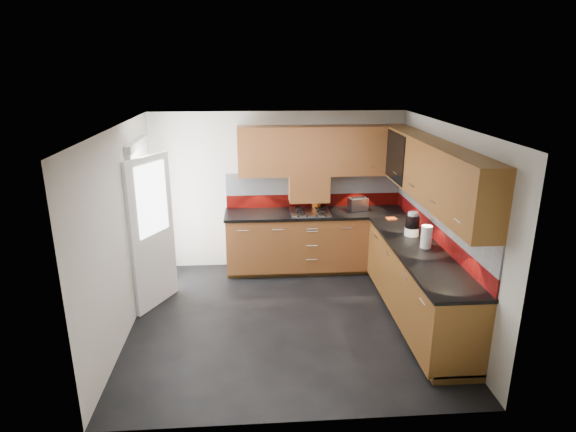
{
  "coord_description": "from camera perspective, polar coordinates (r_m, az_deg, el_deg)",
  "views": [
    {
      "loc": [
        -0.38,
        -5.33,
        3.07
      ],
      "look_at": [
        0.06,
        0.65,
        1.16
      ],
      "focal_mm": 30.0,
      "sensor_mm": 36.0,
      "label": 1
    }
  ],
  "objects": [
    {
      "name": "orange_cloth",
      "position": [
        7.03,
        12.14,
        -0.29
      ],
      "size": [
        0.15,
        0.13,
        0.01
      ],
      "primitive_type": "cube",
      "rotation": [
        0.0,
        0.0,
        0.09
      ],
      "color": "#D65617",
      "rests_on": "countertop"
    },
    {
      "name": "glass_cabinet",
      "position": [
        6.83,
        13.77,
        7.04
      ],
      "size": [
        0.32,
        0.8,
        0.66
      ],
      "color": "black",
      "rests_on": "room"
    },
    {
      "name": "back_door",
      "position": [
        6.56,
        -16.32,
        -1.13
      ],
      "size": [
        0.42,
        1.19,
        2.04
      ],
      "color": "white",
      "rests_on": "room"
    },
    {
      "name": "toaster",
      "position": [
        7.33,
        8.28,
        1.41
      ],
      "size": [
        0.31,
        0.23,
        0.2
      ],
      "color": "silver",
      "rests_on": "countertop"
    },
    {
      "name": "upper_cabinets",
      "position": [
        6.43,
        10.41,
        6.38
      ],
      "size": [
        2.5,
        3.2,
        0.72
      ],
      "color": "#5E2C15",
      "rests_on": "room"
    },
    {
      "name": "base_cabinets",
      "position": [
        6.75,
        8.55,
        -5.46
      ],
      "size": [
        2.7,
        3.2,
        0.95
      ],
      "color": "#5E2C15",
      "rests_on": "room"
    },
    {
      "name": "extractor_hood",
      "position": [
        7.24,
        2.51,
        3.36
      ],
      "size": [
        0.6,
        0.33,
        0.4
      ],
      "primitive_type": "cube",
      "color": "#5E2C15",
      "rests_on": "room"
    },
    {
      "name": "gas_hob",
      "position": [
        7.17,
        2.63,
        0.52
      ],
      "size": [
        0.59,
        0.51,
        0.05
      ],
      "color": "silver",
      "rests_on": "countertop"
    },
    {
      "name": "food_processor",
      "position": [
        6.39,
        14.51,
        -1.02
      ],
      "size": [
        0.19,
        0.19,
        0.31
      ],
      "color": "white",
      "rests_on": "countertop"
    },
    {
      "name": "countertop",
      "position": [
        6.56,
        8.65,
        -1.64
      ],
      "size": [
        2.72,
        3.22,
        0.04
      ],
      "color": "black",
      "rests_on": "base_cabinets"
    },
    {
      "name": "room",
      "position": [
        5.57,
        -0.13,
        1.32
      ],
      "size": [
        4.0,
        3.8,
        2.64
      ],
      "color": "black"
    },
    {
      "name": "backsplash",
      "position": [
        6.73,
        10.2,
        1.38
      ],
      "size": [
        2.7,
        3.2,
        0.54
      ],
      "color": "maroon",
      "rests_on": "countertop"
    },
    {
      "name": "paper_towel",
      "position": [
        6.01,
        16.08,
        -2.39
      ],
      "size": [
        0.15,
        0.15,
        0.28
      ],
      "primitive_type": "cylinder",
      "rotation": [
        0.0,
        0.0,
        -0.12
      ],
      "color": "white",
      "rests_on": "countertop"
    },
    {
      "name": "utensil_pot",
      "position": [
        7.37,
        3.39,
        1.68
      ],
      "size": [
        0.13,
        0.13,
        0.47
      ],
      "color": "#CA5513",
      "rests_on": "countertop"
    }
  ]
}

